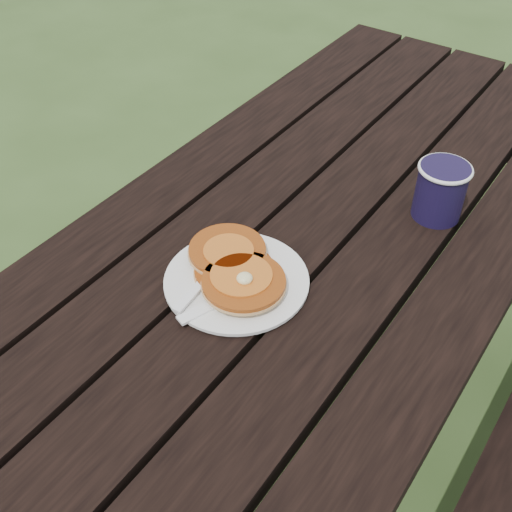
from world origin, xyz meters
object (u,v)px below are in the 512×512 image
Objects in this scene: plate at (237,281)px; pancake_stack at (236,268)px; picnic_table at (299,358)px; coffee_cup at (441,188)px.

plate is 1.16× the size of pancake_stack.
plate is 0.02m from pancake_stack.
pancake_stack is (-0.01, 0.01, 0.02)m from plate.
plate is at bearing -47.60° from pancake_stack.
plate is (-0.02, -0.20, 0.39)m from picnic_table.
pancake_stack is 1.88× the size of coffee_cup.
picnic_table is at bearing -135.75° from coffee_cup.
picnic_table is at bearing 83.75° from plate.
coffee_cup reaches higher than plate.
picnic_table is 8.75× the size of pancake_stack.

